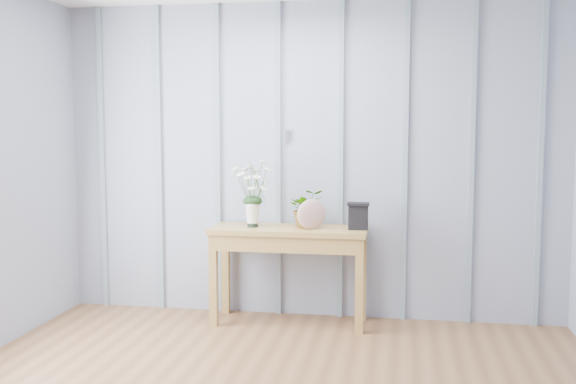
% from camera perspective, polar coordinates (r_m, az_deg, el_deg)
% --- Properties ---
extents(room_shell, '(4.00, 4.50, 2.50)m').
position_cam_1_polar(room_shell, '(4.06, -0.76, 12.05)').
color(room_shell, '#929AB1').
rests_on(room_shell, ground).
extents(sideboard, '(1.20, 0.45, 0.75)m').
position_cam_1_polar(sideboard, '(5.20, 0.09, -4.27)').
color(sideboard, olive).
rests_on(sideboard, ground).
extents(daisy_vase, '(0.37, 0.28, 0.53)m').
position_cam_1_polar(daisy_vase, '(5.18, -3.03, 0.63)').
color(daisy_vase, black).
rests_on(daisy_vase, sideboard).
extents(spider_plant, '(0.33, 0.31, 0.29)m').
position_cam_1_polar(spider_plant, '(5.21, 1.53, -1.35)').
color(spider_plant, '#133214').
rests_on(spider_plant, sideboard).
extents(felt_disc_vessel, '(0.23, 0.17, 0.23)m').
position_cam_1_polar(felt_disc_vessel, '(5.08, 2.00, -1.90)').
color(felt_disc_vessel, '#8D4554').
rests_on(felt_disc_vessel, sideboard).
extents(carved_box, '(0.17, 0.13, 0.20)m').
position_cam_1_polar(carved_box, '(5.11, 5.97, -2.01)').
color(carved_box, black).
rests_on(carved_box, sideboard).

